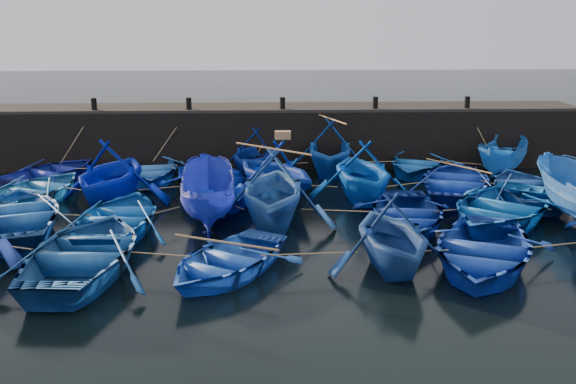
{
  "coord_description": "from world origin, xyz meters",
  "views": [
    {
      "loc": [
        -0.78,
        -17.84,
        6.59
      ],
      "look_at": [
        0.0,
        3.2,
        0.7
      ],
      "focal_mm": 40.0,
      "sensor_mm": 36.0,
      "label": 1
    }
  ],
  "objects_px": {
    "boat_8": "(215,185)",
    "boat_13": "(18,214)",
    "boat_0": "(53,171)",
    "wooden_crate": "(283,135)"
  },
  "relations": [
    {
      "from": "boat_0",
      "to": "boat_8",
      "type": "bearing_deg",
      "value": -169.88
    },
    {
      "from": "boat_8",
      "to": "boat_0",
      "type": "bearing_deg",
      "value": 138.09
    },
    {
      "from": "boat_8",
      "to": "boat_13",
      "type": "xyz_separation_m",
      "value": [
        -5.87,
        -3.31,
        -0.0
      ]
    },
    {
      "from": "boat_8",
      "to": "wooden_crate",
      "type": "distance_m",
      "value": 3.07
    },
    {
      "from": "boat_0",
      "to": "boat_13",
      "type": "relative_size",
      "value": 0.78
    },
    {
      "from": "boat_0",
      "to": "wooden_crate",
      "type": "xyz_separation_m",
      "value": [
        9.2,
        -2.86,
        1.95
      ]
    },
    {
      "from": "boat_8",
      "to": "wooden_crate",
      "type": "relative_size",
      "value": 9.86
    },
    {
      "from": "boat_8",
      "to": "wooden_crate",
      "type": "bearing_deg",
      "value": -20.28
    },
    {
      "from": "boat_8",
      "to": "boat_13",
      "type": "distance_m",
      "value": 6.74
    },
    {
      "from": "boat_8",
      "to": "wooden_crate",
      "type": "height_order",
      "value": "wooden_crate"
    }
  ]
}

